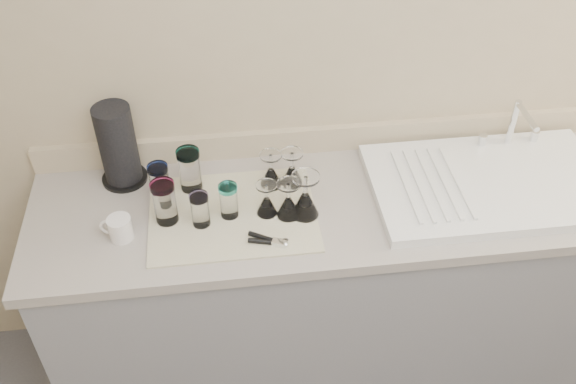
{
  "coord_description": "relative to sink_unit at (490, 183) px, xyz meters",
  "views": [
    {
      "loc": [
        -0.35,
        -0.39,
        2.36
      ],
      "look_at": [
        -0.16,
        1.15,
        1.0
      ],
      "focal_mm": 40.0,
      "sensor_mm": 36.0,
      "label": 1
    }
  ],
  "objects": [
    {
      "name": "counter_unit",
      "position": [
        -0.55,
        -0.0,
        -0.47
      ],
      "size": [
        2.06,
        0.62,
        0.9
      ],
      "color": "slate",
      "rests_on": "ground"
    },
    {
      "name": "sink_unit",
      "position": [
        0.0,
        0.0,
        0.0
      ],
      "size": [
        0.82,
        0.5,
        0.22
      ],
      "color": "white",
      "rests_on": "counter_unit"
    },
    {
      "name": "dish_towel",
      "position": [
        -0.9,
        -0.03,
        -0.02
      ],
      "size": [
        0.55,
        0.42,
        0.01
      ],
      "primitive_type": "cube",
      "color": "silver",
      "rests_on": "counter_unit"
    },
    {
      "name": "tumbler_teal",
      "position": [
        -1.13,
        0.08,
        0.06
      ],
      "size": [
        0.07,
        0.07,
        0.14
      ],
      "color": "white",
      "rests_on": "dish_towel"
    },
    {
      "name": "tumbler_cyan",
      "position": [
        -1.03,
        0.12,
        0.07
      ],
      "size": [
        0.08,
        0.08,
        0.16
      ],
      "color": "white",
      "rests_on": "dish_towel"
    },
    {
      "name": "tumbler_magenta",
      "position": [
        -1.11,
        -0.04,
        0.07
      ],
      "size": [
        0.08,
        0.08,
        0.15
      ],
      "color": "white",
      "rests_on": "dish_towel"
    },
    {
      "name": "tumbler_blue",
      "position": [
        -1.0,
        -0.07,
        0.05
      ],
      "size": [
        0.06,
        0.06,
        0.12
      ],
      "color": "white",
      "rests_on": "dish_towel"
    },
    {
      "name": "tumbler_lavender",
      "position": [
        -0.91,
        -0.04,
        0.05
      ],
      "size": [
        0.06,
        0.06,
        0.12
      ],
      "color": "white",
      "rests_on": "dish_towel"
    },
    {
      "name": "goblet_back_left",
      "position": [
        -0.75,
        0.1,
        0.03
      ],
      "size": [
        0.07,
        0.07,
        0.13
      ],
      "color": "white",
      "rests_on": "dish_towel"
    },
    {
      "name": "goblet_back_right",
      "position": [
        -0.68,
        0.09,
        0.03
      ],
      "size": [
        0.08,
        0.08,
        0.14
      ],
      "color": "white",
      "rests_on": "dish_towel"
    },
    {
      "name": "goblet_front_left",
      "position": [
        -0.78,
        -0.04,
        0.03
      ],
      "size": [
        0.07,
        0.07,
        0.12
      ],
      "color": "white",
      "rests_on": "dish_towel"
    },
    {
      "name": "goblet_front_right",
      "position": [
        -0.66,
        -0.06,
        0.04
      ],
      "size": [
        0.09,
        0.09,
        0.16
      ],
      "color": "white",
      "rests_on": "dish_towel"
    },
    {
      "name": "goblet_extra",
      "position": [
        -0.71,
        -0.06,
        0.03
      ],
      "size": [
        0.08,
        0.08,
        0.14
      ],
      "color": "white",
      "rests_on": "dish_towel"
    },
    {
      "name": "can_opener",
      "position": [
        -0.79,
        -0.18,
        -0.0
      ],
      "size": [
        0.13,
        0.08,
        0.02
      ],
      "color": "silver",
      "rests_on": "dish_towel"
    },
    {
      "name": "white_mug",
      "position": [
        -1.26,
        -0.09,
        0.02
      ],
      "size": [
        0.11,
        0.09,
        0.08
      ],
      "color": "silver",
      "rests_on": "counter_unit"
    },
    {
      "name": "paper_towel_roll",
      "position": [
        -1.26,
        0.2,
        0.13
      ],
      "size": [
        0.16,
        0.16,
        0.3
      ],
      "color": "black",
      "rests_on": "counter_unit"
    }
  ]
}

